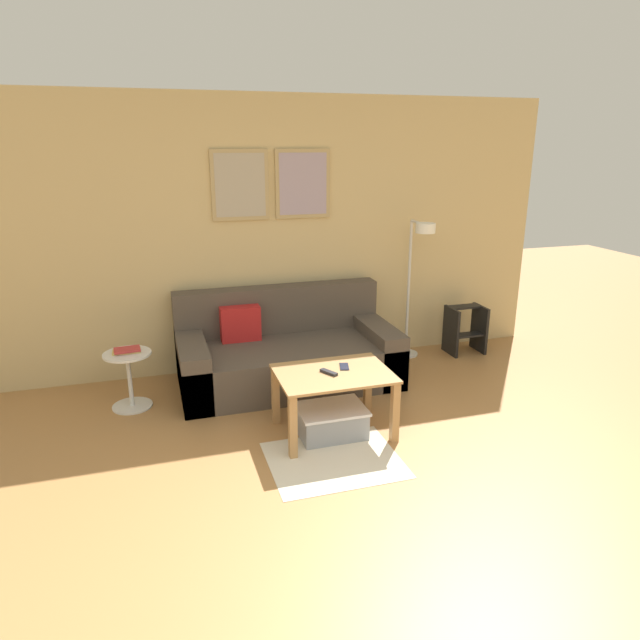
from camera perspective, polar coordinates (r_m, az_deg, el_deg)
The scene contains 12 objects.
ground_plane at distance 3.15m, azimuth 9.90°, elevation -25.45°, with size 16.00×16.00×0.00m, color #A87542.
wall_back at distance 5.47m, azimuth -4.91°, elevation 8.48°, with size 5.60×0.09×2.55m.
area_rug at distance 4.10m, azimuth 1.40°, elevation -13.79°, with size 0.91×0.75×0.01m, color beige.
couch at distance 5.26m, azimuth -3.42°, elevation -3.34°, with size 1.95×0.98×0.82m.
coffee_table at distance 4.29m, azimuth 1.35°, elevation -6.47°, with size 0.85×0.62×0.49m.
storage_bin at distance 4.37m, azimuth 1.11°, elevation -10.06°, with size 0.51×0.38×0.22m.
floor_lamp at distance 5.64m, azimuth 9.67°, elevation 4.87°, with size 0.25×0.51×1.41m.
side_table at distance 4.98m, azimuth -18.54°, elevation -5.19°, with size 0.39×0.39×0.48m.
book_stack at distance 4.93m, azimuth -18.75°, elevation -2.88°, with size 0.23×0.16×0.03m.
remote_control at distance 4.23m, azimuth 0.88°, elevation -5.25°, with size 0.04×0.15×0.02m, color #232328.
cell_phone at distance 4.35m, azimuth 2.44°, elevation -4.67°, with size 0.07×0.14×0.01m, color #1E2338.
step_stool at distance 6.15m, azimuth 14.33°, elevation -0.81°, with size 0.37×0.30×0.49m.
Camera 1 is at (-1.13, -2.03, 2.13)m, focal length 32.00 mm.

